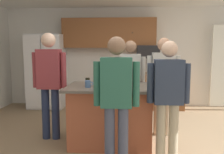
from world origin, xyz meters
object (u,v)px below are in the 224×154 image
at_px(person_guest_left, 130,78).
at_px(tumbler_amber, 124,79).
at_px(kitchen_island, 111,114).
at_px(person_host_foreground, 116,95).
at_px(person_guest_by_door, 163,80).
at_px(refrigerator, 47,71).
at_px(mug_blue_stoneware, 88,84).
at_px(person_guest_right, 168,93).
at_px(glass_pilsner, 88,82).
at_px(person_elder_center, 50,78).
at_px(serving_tray, 109,85).
at_px(microwave_over_range, 148,52).

relative_size(person_guest_left, tumbler_amber, 11.24).
xyz_separation_m(kitchen_island, person_host_foreground, (0.13, -0.82, 0.49)).
bearing_deg(kitchen_island, person_guest_by_door, 26.56).
xyz_separation_m(refrigerator, mug_blue_stoneware, (1.49, -2.43, 0.05)).
bearing_deg(person_guest_by_door, person_guest_right, 59.28).
height_order(glass_pilsner, mug_blue_stoneware, glass_pilsner).
bearing_deg(mug_blue_stoneware, glass_pilsner, 101.56).
xyz_separation_m(person_elder_center, mug_blue_stoneware, (0.70, -0.30, -0.04)).
xyz_separation_m(kitchen_island, person_guest_right, (0.81, -0.52, 0.46)).
distance_m(kitchen_island, glass_pilsner, 0.64).
distance_m(person_guest_left, person_host_foreground, 1.62).
height_order(person_guest_left, person_host_foreground, person_guest_left).
distance_m(person_guest_right, serving_tray, 0.98).
height_order(microwave_over_range, person_elder_center, person_elder_center).
bearing_deg(tumbler_amber, person_guest_left, 77.89).
xyz_separation_m(person_guest_right, person_host_foreground, (-0.68, -0.30, 0.03)).
relative_size(refrigerator, microwave_over_range, 3.38).
xyz_separation_m(glass_pilsner, tumbler_amber, (0.57, 0.26, 0.01)).
bearing_deg(glass_pilsner, refrigerator, 122.71).
distance_m(refrigerator, person_guest_right, 3.83).
xyz_separation_m(person_host_foreground, person_elder_center, (-1.16, 0.95, 0.07)).
bearing_deg(microwave_over_range, person_elder_center, -128.86).
bearing_deg(tumbler_amber, person_guest_by_door, 15.72).
distance_m(person_guest_left, glass_pilsner, 1.05).
relative_size(person_host_foreground, person_elder_center, 0.94).
bearing_deg(person_guest_left, kitchen_island, 0.00).
bearing_deg(microwave_over_range, person_guest_by_door, -86.82).
distance_m(refrigerator, person_host_foreground, 3.64).
distance_m(person_guest_right, mug_blue_stoneware, 1.20).
height_order(person_guest_by_door, person_elder_center, person_elder_center).
bearing_deg(refrigerator, serving_tray, -51.78).
bearing_deg(person_guest_left, tumbler_amber, 9.87).
distance_m(refrigerator, glass_pilsner, 2.70).
relative_size(person_guest_by_door, glass_pilsner, 13.52).
bearing_deg(serving_tray, person_elder_center, 171.18).
distance_m(kitchen_island, serving_tray, 0.49).
bearing_deg(person_guest_left, mug_blue_stoneware, -12.36).
bearing_deg(person_guest_left, serving_tray, -1.06).
height_order(person_guest_right, tumbler_amber, person_guest_right).
bearing_deg(person_host_foreground, refrigerator, 23.47).
distance_m(refrigerator, kitchen_island, 2.94).
height_order(refrigerator, person_guest_right, refrigerator).
height_order(kitchen_island, glass_pilsner, glass_pilsner).
relative_size(kitchen_island, person_guest_left, 0.83).
height_order(person_guest_right, glass_pilsner, person_guest_right).
bearing_deg(glass_pilsner, mug_blue_stoneware, -78.44).
bearing_deg(person_guest_right, person_elder_center, 13.14).
bearing_deg(kitchen_island, tumbler_amber, 50.99).
bearing_deg(mug_blue_stoneware, person_host_foreground, -54.44).
bearing_deg(person_host_foreground, person_guest_right, -75.19).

